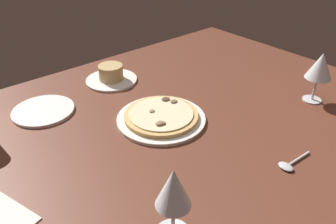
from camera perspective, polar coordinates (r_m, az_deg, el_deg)
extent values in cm
cube|color=brown|center=(102.12, 1.16, -2.43)|extent=(150.00, 110.00, 4.00)
cylinder|color=white|center=(101.01, -1.17, -1.16)|extent=(26.75, 26.75, 1.00)
cylinder|color=tan|center=(100.41, -1.18, -0.63)|extent=(22.26, 22.26, 1.20)
cylinder|color=beige|center=(99.98, -1.18, -0.24)|extent=(19.30, 19.30, 0.40)
ellipsoid|color=#937556|center=(94.64, -1.42, -1.89)|extent=(2.65, 2.13, 0.72)
ellipsoid|color=#4C3828|center=(106.59, -0.40, 2.23)|extent=(2.71, 2.58, 0.44)
ellipsoid|color=brown|center=(94.73, -0.83, -1.91)|extent=(1.60, 1.47, 0.54)
ellipsoid|color=brown|center=(105.29, 0.98, 1.85)|extent=(2.30, 2.07, 0.55)
ellipsoid|color=#937556|center=(100.55, -2.77, 0.21)|extent=(1.70, 1.59, 0.43)
cylinder|color=white|center=(125.81, -9.53, 5.41)|extent=(18.68, 18.68, 0.80)
cylinder|color=tan|center=(124.48, -9.66, 6.68)|extent=(8.87, 8.87, 5.39)
cylinder|color=silver|center=(121.34, 23.24, 1.94)|extent=(6.13, 6.13, 0.40)
cylinder|color=silver|center=(119.52, 23.65, 3.65)|extent=(0.80, 0.80, 7.83)
cone|color=silver|center=(116.27, 24.51, 7.18)|extent=(8.23, 8.23, 8.46)
cone|color=#5B0F19|center=(117.28, 24.22, 6.00)|extent=(2.75, 2.75, 3.14)
cylinder|color=silver|center=(67.10, 0.86, -17.71)|extent=(0.80, 0.80, 8.08)
cone|color=silver|center=(61.11, 0.92, -12.72)|extent=(6.83, 6.83, 8.28)
cylinder|color=white|center=(112.09, -20.42, 0.22)|extent=(19.06, 19.06, 0.90)
ellipsoid|color=silver|center=(88.54, 19.40, -8.76)|extent=(3.07, 4.18, 1.00)
cylinder|color=silver|center=(92.02, 21.17, -7.55)|extent=(9.69, 1.36, 0.70)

